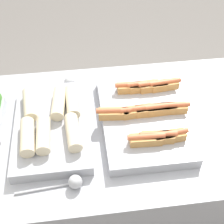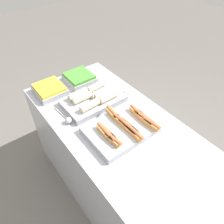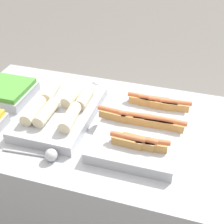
# 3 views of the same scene
# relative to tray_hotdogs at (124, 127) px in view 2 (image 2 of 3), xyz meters

# --- Properties ---
(ground_plane) EXTENTS (12.00, 12.00, 0.00)m
(ground_plane) POSITION_rel_tray_hotdogs_xyz_m (-0.04, -0.00, -0.94)
(ground_plane) COLOR slate
(counter) EXTENTS (1.76, 0.81, 0.91)m
(counter) POSITION_rel_tray_hotdogs_xyz_m (-0.04, -0.00, -0.49)
(counter) COLOR #A8AAB2
(counter) RESTS_ON ground_plane
(tray_hotdogs) EXTENTS (0.40, 0.53, 0.10)m
(tray_hotdogs) POSITION_rel_tray_hotdogs_xyz_m (0.00, 0.00, 0.00)
(tray_hotdogs) COLOR #A8AAB2
(tray_hotdogs) RESTS_ON counter
(tray_wraps) EXTENTS (0.31, 0.49, 0.10)m
(tray_wraps) POSITION_rel_tray_hotdogs_xyz_m (-0.40, -0.00, 0.00)
(tray_wraps) COLOR #A8AAB2
(tray_wraps) RESTS_ON counter
(tray_side_front) EXTENTS (0.26, 0.24, 0.07)m
(tray_side_front) POSITION_rel_tray_hotdogs_xyz_m (-0.74, -0.23, -0.00)
(tray_side_front) COLOR #A8AAB2
(tray_side_front) RESTS_ON counter
(tray_side_back) EXTENTS (0.26, 0.24, 0.07)m
(tray_side_back) POSITION_rel_tray_hotdogs_xyz_m (-0.74, 0.07, -0.00)
(tray_side_back) COLOR #A8AAB2
(tray_side_back) RESTS_ON counter
(serving_spoon_near) EXTENTS (0.25, 0.05, 0.05)m
(serving_spoon_near) POSITION_rel_tray_hotdogs_xyz_m (-0.33, -0.28, -0.01)
(serving_spoon_near) COLOR #B2B5BA
(serving_spoon_near) RESTS_ON counter
(serving_spoon_far) EXTENTS (0.24, 0.05, 0.05)m
(serving_spoon_far) POSITION_rel_tray_hotdogs_xyz_m (-0.33, 0.28, -0.01)
(serving_spoon_far) COLOR #B2B5BA
(serving_spoon_far) RESTS_ON counter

